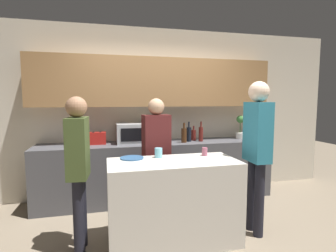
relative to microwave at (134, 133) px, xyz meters
name	(u,v)px	position (x,y,z in m)	size (l,w,h in m)	color
ground_plane	(184,246)	(0.37, -1.45, -1.05)	(14.00, 14.00, 0.00)	#7F705B
back_wall	(155,101)	(0.37, 0.22, 0.49)	(6.40, 0.40, 2.70)	beige
back_counter	(158,171)	(0.37, -0.06, -0.60)	(3.60, 0.62, 0.90)	#4C4C51
kitchen_island	(173,202)	(0.28, -1.33, -0.60)	(1.39, 0.64, 0.90)	beige
microwave	(134,133)	(0.00, 0.00, 0.00)	(0.52, 0.39, 0.30)	#B7BABC
toaster	(97,138)	(-0.54, 0.00, -0.06)	(0.26, 0.16, 0.18)	#B21E19
potted_plant	(240,127)	(1.80, 0.00, 0.05)	(0.14, 0.14, 0.40)	silver
bottle_0	(184,135)	(0.76, -0.15, -0.03)	(0.08, 0.08, 0.31)	#472814
bottle_1	(189,134)	(0.86, -0.08, -0.03)	(0.07, 0.07, 0.31)	black
bottle_2	(194,135)	(0.97, 0.00, -0.06)	(0.08, 0.08, 0.24)	maroon
bottle_3	(201,134)	(1.05, -0.10, -0.03)	(0.07, 0.07, 0.32)	maroon
plate_on_island	(132,158)	(-0.14, -1.12, -0.14)	(0.26, 0.26, 0.01)	#2D5684
cup_0	(159,153)	(0.16, -1.13, -0.09)	(0.09, 0.09, 0.11)	#80CDE1
cup_1	(205,152)	(0.70, -1.16, -0.10)	(0.06, 0.06, 0.10)	#B25A72
person_left	(257,144)	(1.26, -1.36, 0.01)	(0.23, 0.35, 1.76)	black
person_center	(78,161)	(-0.70, -1.25, -0.11)	(0.22, 0.35, 1.59)	black
person_right	(156,149)	(0.21, -0.75, -0.12)	(0.36, 0.23, 1.57)	black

